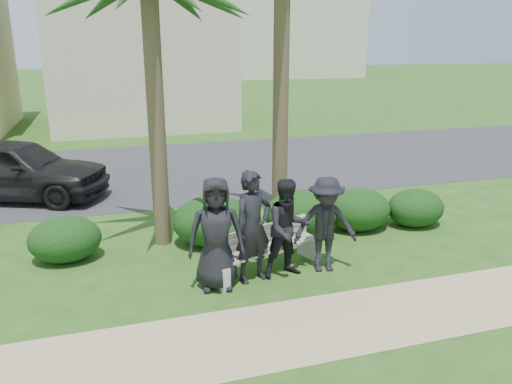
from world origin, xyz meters
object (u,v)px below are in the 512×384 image
man_a (216,234)px  man_c (288,228)px  man_d (325,225)px  car_a (15,169)px  park_bench (266,252)px  man_b (253,227)px

man_a → man_c: bearing=12.1°
man_d → car_a: size_ratio=0.37×
man_d → man_a: bearing=-166.0°
man_c → man_a: bearing=179.1°
park_bench → man_a: bearing=-178.7°
park_bench → man_c: (0.28, -0.30, 0.51)m
man_a → car_a: man_a is taller
man_a → man_b: size_ratio=0.98×
man_c → man_d: size_ratio=1.01×
park_bench → man_d: (0.96, -0.29, 0.50)m
man_b → man_c: bearing=-19.5°
man_a → man_b: 0.64m
park_bench → man_b: bearing=-158.5°
man_a → man_d: size_ratio=1.10×
man_b → man_d: man_b is taller
park_bench → man_d: man_d is taller
man_d → man_b: bearing=-168.8°
man_b → man_a: bearing=170.0°
park_bench → man_b: man_b is taller
man_c → man_d: bearing=-3.9°
park_bench → man_c: size_ratio=1.35×
man_c → man_d: 0.67m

